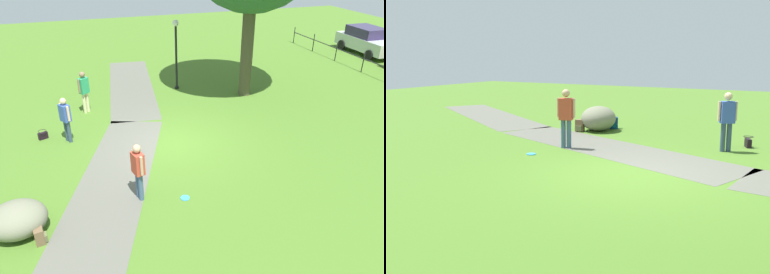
# 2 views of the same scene
# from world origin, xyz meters

# --- Properties ---
(ground_plane) EXTENTS (48.00, 48.00, 0.00)m
(ground_plane) POSITION_xyz_m (0.00, 0.00, 0.00)
(ground_plane) COLOR #477024
(footpath_segment_mid) EXTENTS (8.18, 4.57, 0.01)m
(footpath_segment_mid) POSITION_xyz_m (1.70, -2.21, 0.00)
(footpath_segment_mid) COLOR #5D5D52
(footpath_segment_mid) RESTS_ON ground
(footpath_segment_far) EXTENTS (7.83, 5.88, 0.01)m
(footpath_segment_far) POSITION_xyz_m (8.85, -5.69, 0.00)
(footpath_segment_far) COLOR #5D5D52
(footpath_segment_far) RESTS_ON ground
(lawn_boulder) EXTENTS (1.33, 1.49, 0.83)m
(lawn_boulder) POSITION_xyz_m (3.19, -4.60, 0.42)
(lawn_boulder) COLOR slate
(lawn_boulder) RESTS_ON ground
(woman_with_handbag) EXTENTS (0.46, 0.39, 1.58)m
(woman_with_handbag) POSITION_xyz_m (-1.23, -3.34, 0.91)
(woman_with_handbag) COLOR #33465C
(woman_with_handbag) RESTS_ON ground
(passerby_on_path) EXTENTS (0.51, 0.33, 1.63)m
(passerby_on_path) POSITION_xyz_m (2.71, -1.65, 0.94)
(passerby_on_path) COLOR #3F5A77
(passerby_on_path) RESTS_ON ground
(handbag_on_grass) EXTENTS (0.36, 0.36, 0.31)m
(handbag_on_grass) POSITION_xyz_m (-1.68, -4.19, 0.14)
(handbag_on_grass) COLOR black
(handbag_on_grass) RESTS_ON ground
(backpack_by_boulder) EXTENTS (0.31, 0.29, 0.40)m
(backpack_by_boulder) POSITION_xyz_m (3.66, -4.14, 0.19)
(backpack_by_boulder) COLOR brown
(backpack_by_boulder) RESTS_ON ground
(spare_backpack_on_lawn) EXTENTS (0.34, 0.34, 0.40)m
(spare_backpack_on_lawn) POSITION_xyz_m (2.90, -5.23, 0.19)
(spare_backpack_on_lawn) COLOR navy
(spare_backpack_on_lawn) RESTS_ON ground
(frisbee_on_grass) EXTENTS (0.24, 0.24, 0.02)m
(frisbee_on_grass) POSITION_xyz_m (3.10, -0.52, 0.01)
(frisbee_on_grass) COLOR #379ADA
(frisbee_on_grass) RESTS_ON ground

